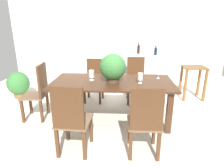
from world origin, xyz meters
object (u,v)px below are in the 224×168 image
wine_bottle_dark (138,49)px  crystal_vase_left (92,75)px  chair_near_left (71,118)px  flower_centerpiece (113,68)px  potted_plant_floor (18,84)px  chair_near_right (145,120)px  kitchen_counter (138,72)px  chair_far_left (95,78)px  dining_table (112,87)px  chair_far_right (136,78)px  wine_bottle_clear (156,51)px  side_table (193,76)px  crystal_vase_center_near (140,77)px  chair_head_end (39,90)px  wine_glass (158,73)px  wine_bottle_amber (120,49)px

wine_bottle_dark → crystal_vase_left: bearing=-117.2°
chair_near_left → flower_centerpiece: flower_centerpiece is taller
wine_bottle_dark → potted_plant_floor: wine_bottle_dark is taller
chair_near_right → kitchen_counter: bearing=-92.8°
chair_far_left → crystal_vase_left: chair_far_left is taller
dining_table → chair_far_right: bearing=64.7°
chair_near_left → chair_far_left: bearing=-87.3°
wine_bottle_clear → side_table: 1.07m
crystal_vase_center_near → wine_bottle_clear: size_ratio=0.76×
chair_head_end → wine_bottle_dark: 2.70m
crystal_vase_left → wine_glass: bearing=9.3°
crystal_vase_left → wine_bottle_amber: bearing=75.5°
flower_centerpiece → crystal_vase_left: size_ratio=2.64×
wine_bottle_clear → potted_plant_floor: wine_bottle_clear is taller
chair_near_right → wine_bottle_dark: (0.10, 2.85, 0.51)m
wine_glass → kitchen_counter: (-0.26, 1.52, -0.39)m
wine_bottle_amber → chair_near_left: bearing=-101.5°
chair_near_right → chair_far_right: bearing=-90.8°
dining_table → side_table: 2.15m
dining_table → side_table: (1.80, 1.17, -0.10)m
chair_head_end → crystal_vase_center_near: bearing=82.8°
dining_table → wine_bottle_clear: size_ratio=9.01×
wine_glass → side_table: bearing=44.2°
chair_far_left → wine_bottle_dark: bearing=44.1°
crystal_vase_center_near → wine_glass: bearing=42.0°
crystal_vase_left → wine_bottle_amber: (0.46, 1.78, 0.21)m
chair_near_left → wine_bottle_amber: size_ratio=3.30×
wine_bottle_dark → kitchen_counter: bearing=-93.7°
dining_table → wine_bottle_amber: size_ratio=6.83×
chair_near_left → wine_glass: bearing=-133.7°
dining_table → chair_near_right: (0.47, -0.99, -0.09)m
flower_centerpiece → wine_bottle_clear: size_ratio=2.08×
chair_far_right → flower_centerpiece: size_ratio=2.03×
chair_far_right → chair_near_left: size_ratio=0.97×
wine_bottle_amber → chair_far_right: bearing=-65.3°
wine_glass → wine_bottle_dark: size_ratio=0.52×
side_table → kitchen_counter: bearing=155.3°
chair_near_left → kitchen_counter: 2.93m
dining_table → potted_plant_floor: 2.50m
chair_head_end → crystal_vase_left: chair_head_end is taller
wine_bottle_dark → potted_plant_floor: 3.07m
crystal_vase_center_near → wine_bottle_amber: size_ratio=0.57×
chair_near_left → wine_bottle_amber: wine_bottle_amber is taller
dining_table → chair_far_left: chair_far_left is taller
chair_near_left → wine_bottle_dark: bearing=-107.1°
chair_near_right → wine_glass: bearing=-106.9°
chair_near_left → wine_glass: (1.30, 1.22, 0.31)m
crystal_vase_left → chair_head_end: bearing=-178.8°
crystal_vase_left → side_table: 2.47m
crystal_vase_center_near → wine_bottle_dark: size_ratio=0.61×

